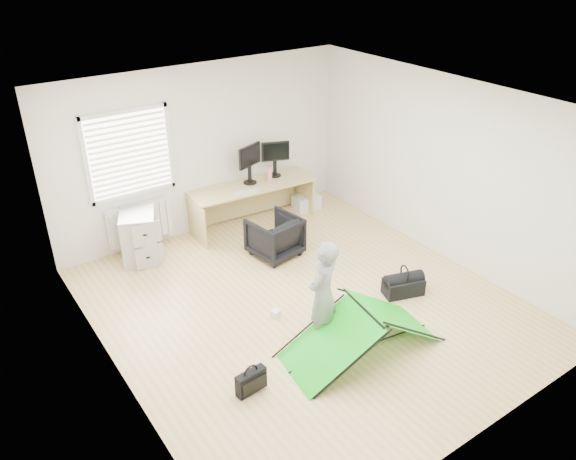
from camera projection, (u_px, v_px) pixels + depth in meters
ground at (305, 304)px, 7.51m from camera, size 5.50×5.50×0.00m
back_wall at (203, 150)px, 8.86m from camera, size 5.00×0.02×2.70m
window at (129, 154)px, 8.13m from camera, size 1.20×0.06×1.20m
radiator at (140, 222)px, 8.62m from camera, size 1.00×0.12×0.60m
desk at (253, 205)px, 9.38m from camera, size 2.15×0.82×0.72m
filing_cabinet at (140, 236)px, 8.37m from camera, size 0.72×0.81×0.77m
monitor_left at (250, 169)px, 9.16m from camera, size 0.51×0.28×0.48m
monitor_right at (275, 164)px, 9.44m from camera, size 0.47×0.27×0.45m
keyboard at (247, 192)px, 8.93m from camera, size 0.47×0.24×0.02m
thermos at (270, 174)px, 9.25m from camera, size 0.09×0.09×0.28m
office_chair at (275, 236)px, 8.50m from camera, size 0.77×0.79×0.64m
person at (323, 294)px, 6.52m from camera, size 0.60×0.51×1.38m
kite at (362, 329)px, 6.58m from camera, size 2.02×1.11×0.60m
storage_crate at (306, 202)px, 10.01m from camera, size 0.49×0.36×0.26m
tote_bag at (149, 248)px, 8.47m from camera, size 0.32×0.20×0.35m
laptop_bag at (251, 382)px, 6.04m from camera, size 0.37×0.14×0.27m
white_box at (276, 314)px, 7.24m from camera, size 0.14×0.14×0.11m
duffel_bag at (403, 287)px, 7.67m from camera, size 0.59×0.42×0.23m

